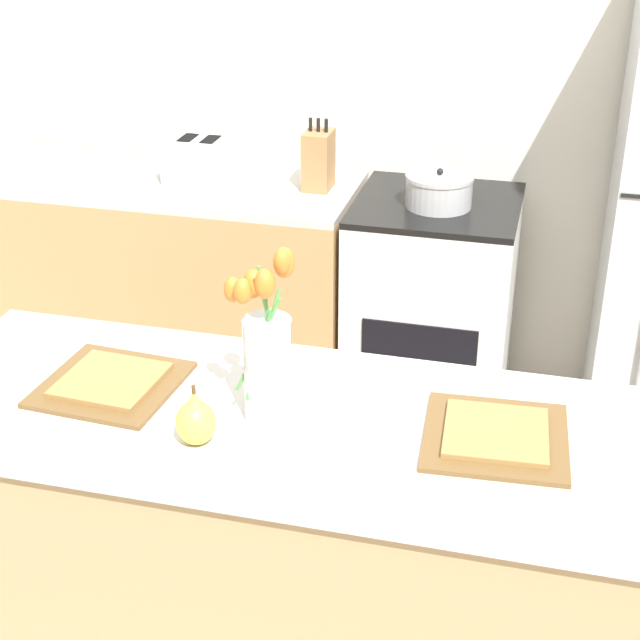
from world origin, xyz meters
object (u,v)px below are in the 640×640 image
object	(u,v)px
toaster	(200,160)
plate_setting_left	(111,383)
pear_figurine	(196,420)
knife_block	(318,160)
stove_range	(431,314)
cooking_pot	(439,190)
flower_vase	(267,354)
plate_setting_right	(496,436)

from	to	relation	value
toaster	plate_setting_left	bearing A→B (deg)	-76.91
pear_figurine	knife_block	size ratio (longest dim) A/B	0.53
stove_range	cooking_pot	bearing A→B (deg)	-79.56
flower_vase	plate_setting_left	world-z (taller)	flower_vase
plate_setting_left	knife_block	xyz separation A→B (m)	(0.09, 1.62, 0.06)
pear_figurine	knife_block	distance (m)	1.80
flower_vase	knife_block	bearing A→B (deg)	100.66
stove_range	plate_setting_right	xyz separation A→B (m)	(0.35, -1.58, 0.51)
pear_figurine	toaster	distance (m)	1.87
toaster	plate_setting_right	bearing A→B (deg)	-51.20
pear_figurine	toaster	world-z (taller)	pear_figurine
plate_setting_right	cooking_pot	size ratio (longest dim) A/B	1.33
stove_range	pear_figurine	bearing A→B (deg)	-98.79
flower_vase	cooking_pot	size ratio (longest dim) A/B	1.69
stove_range	plate_setting_right	world-z (taller)	plate_setting_right
pear_figurine	toaster	xyz separation A→B (m)	(-0.65, 1.75, -0.01)
plate_setting_left	toaster	size ratio (longest dim) A/B	1.17
pear_figurine	plate_setting_left	world-z (taller)	pear_figurine
plate_setting_right	knife_block	xyz separation A→B (m)	(-0.81, 1.62, 0.06)
flower_vase	toaster	size ratio (longest dim) A/B	1.49
plate_setting_right	cooking_pot	xyz separation A→B (m)	(-0.34, 1.54, 0.01)
flower_vase	stove_range	bearing A→B (deg)	84.73
toaster	pear_figurine	bearing A→B (deg)	-69.67
flower_vase	plate_setting_right	xyz separation A→B (m)	(0.50, 0.04, -0.16)
plate_setting_right	cooking_pot	bearing A→B (deg)	102.63
pear_figurine	toaster	bearing A→B (deg)	110.33
flower_vase	toaster	distance (m)	1.80
stove_range	flower_vase	world-z (taller)	flower_vase
plate_setting_left	flower_vase	bearing A→B (deg)	-5.73
plate_setting_right	stove_range	bearing A→B (deg)	102.57
knife_block	plate_setting_right	bearing A→B (deg)	-63.32
stove_range	pear_figurine	world-z (taller)	pear_figurine
flower_vase	pear_figurine	xyz separation A→B (m)	(-0.12, -0.13, -0.11)
stove_range	toaster	distance (m)	1.07
stove_range	flower_vase	bearing A→B (deg)	-95.27
plate_setting_left	pear_figurine	bearing A→B (deg)	-31.25
plate_setting_left	knife_block	world-z (taller)	knife_block
toaster	knife_block	distance (m)	0.46
pear_figurine	plate_setting_left	xyz separation A→B (m)	(-0.28, 0.17, -0.05)
knife_block	pear_figurine	bearing A→B (deg)	-83.91
pear_figurine	cooking_pot	world-z (taller)	pear_figurine
pear_figurine	cooking_pot	xyz separation A→B (m)	(0.28, 1.71, -0.04)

